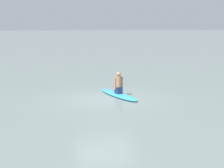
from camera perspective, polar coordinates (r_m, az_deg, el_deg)
The scene contains 3 objects.
ground_plane at distance 15.45m, azimuth -1.13°, elevation -2.44°, with size 400.00×400.00×0.00m, color slate.
surfboard at distance 16.20m, azimuth 1.03°, elevation -1.68°, with size 3.20×0.68×0.11m, color #339EC6.
person_paddler at distance 16.11m, azimuth 1.04°, elevation 0.05°, with size 0.37×0.43×0.97m.
Camera 1 is at (-14.85, 2.84, 3.14)m, focal length 57.94 mm.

